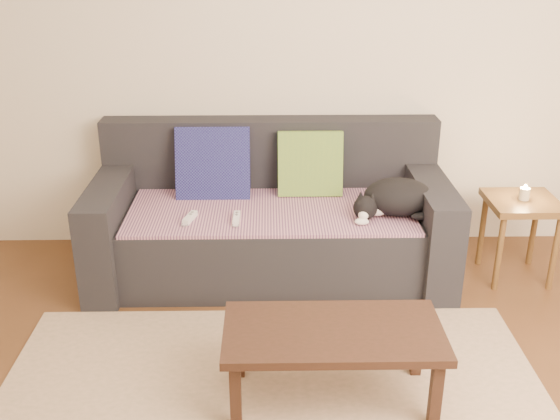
{
  "coord_description": "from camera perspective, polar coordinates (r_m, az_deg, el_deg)",
  "views": [
    {
      "loc": [
        -0.01,
        -2.06,
        1.93
      ],
      "look_at": [
        0.05,
        1.2,
        0.55
      ],
      "focal_mm": 42.0,
      "sensor_mm": 36.0,
      "label": 1
    }
  ],
  "objects": [
    {
      "name": "back_wall",
      "position": [
        4.11,
        -0.92,
        14.11
      ],
      "size": [
        4.5,
        0.04,
        2.6
      ],
      "primitive_type": "cube",
      "color": "beige",
      "rests_on": "ground"
    },
    {
      "name": "sofa",
      "position": [
        3.98,
        -0.81,
        -1.1
      ],
      "size": [
        2.1,
        0.94,
        0.87
      ],
      "color": "#232328",
      "rests_on": "ground"
    },
    {
      "name": "throw_blanket",
      "position": [
        3.85,
        -0.82,
        -0.02
      ],
      "size": [
        1.66,
        0.74,
        0.02
      ],
      "primitive_type": "cube",
      "color": "#4D2C53",
      "rests_on": "sofa"
    },
    {
      "name": "cushion_navy",
      "position": [
        4.04,
        -5.84,
        4.0
      ],
      "size": [
        0.45,
        0.24,
        0.46
      ],
      "primitive_type": "cube",
      "rotation": [
        -0.3,
        0.0,
        0.0
      ],
      "color": "#131045",
      "rests_on": "throw_blanket"
    },
    {
      "name": "cushion_green",
      "position": [
        4.03,
        2.63,
        4.07
      ],
      "size": [
        0.4,
        0.18,
        0.41
      ],
      "primitive_type": "cube",
      "rotation": [
        -0.2,
        0.0,
        0.0
      ],
      "color": "#0C4F3C",
      "rests_on": "throw_blanket"
    },
    {
      "name": "cat",
      "position": [
        3.79,
        10.02,
        1.03
      ],
      "size": [
        0.51,
        0.38,
        0.21
      ],
      "rotation": [
        0.0,
        0.0,
        -0.21
      ],
      "color": "black",
      "rests_on": "throw_blanket"
    },
    {
      "name": "wii_remote_a",
      "position": [
        3.72,
        -7.85,
        -0.67
      ],
      "size": [
        0.07,
        0.15,
        0.03
      ],
      "primitive_type": "cube",
      "rotation": [
        0.0,
        0.0,
        1.31
      ],
      "color": "white",
      "rests_on": "throw_blanket"
    },
    {
      "name": "wii_remote_b",
      "position": [
        3.69,
        -3.8,
        -0.71
      ],
      "size": [
        0.04,
        0.15,
        0.03
      ],
      "primitive_type": "cube",
      "rotation": [
        0.0,
        0.0,
        1.55
      ],
      "color": "white",
      "rests_on": "throw_blanket"
    },
    {
      "name": "side_table",
      "position": [
        4.1,
        20.28,
        -0.28
      ],
      "size": [
        0.4,
        0.4,
        0.5
      ],
      "color": "brown",
      "rests_on": "ground"
    },
    {
      "name": "candle",
      "position": [
        4.05,
        20.52,
        1.36
      ],
      "size": [
        0.06,
        0.06,
        0.09
      ],
      "color": "beige",
      "rests_on": "side_table"
    },
    {
      "name": "coffee_table",
      "position": [
        2.87,
        4.65,
        -11.1
      ],
      "size": [
        0.94,
        0.47,
        0.38
      ],
      "color": "black",
      "rests_on": "rug"
    }
  ]
}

